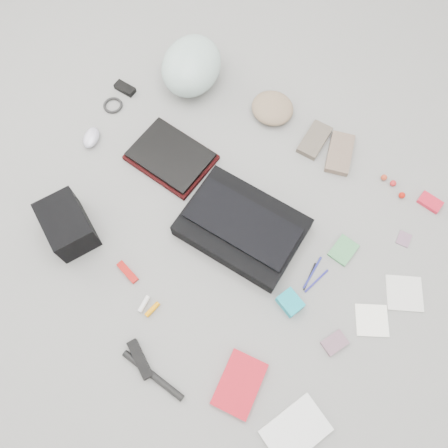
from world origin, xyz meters
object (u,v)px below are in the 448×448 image
Objects in this scene: laptop at (171,155)px; bike_helmet at (191,66)px; book_red at (240,384)px; accordion_wallet at (290,303)px; messenger_bag at (242,227)px; camera_bag at (67,225)px.

bike_helmet is (-0.18, 0.39, 0.06)m from laptop.
book_red is 0.35m from accordion_wallet.
laptop is 0.96m from book_red.
messenger_bag is 0.68m from camera_bag.
bike_helmet is at bearing 115.30° from laptop.
book_red is at bearing -36.73° from laptop.
laptop is at bearing 100.46° from camera_bag.
camera_bag is at bearing -146.25° from accordion_wallet.
camera_bag is (0.07, -0.89, -0.03)m from bike_helmet.
messenger_bag is at bearing -55.37° from bike_helmet.
camera_bag is 1.09× the size of book_red.
accordion_wallet reaches higher than book_red.
accordion_wallet is at bearing 40.02° from camera_bag.
book_red is 2.33× the size of accordion_wallet.
book_red is (0.76, -0.58, -0.02)m from laptop.
laptop reaches higher than book_red.
book_red is (0.88, -0.08, -0.06)m from camera_bag.
book_red is at bearing -62.94° from bike_helmet.
camera_bag reaches higher than laptop.
messenger_bag is 2.25× the size of book_red.
laptop is 1.55× the size of book_red.
laptop is at bearing -82.32° from bike_helmet.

